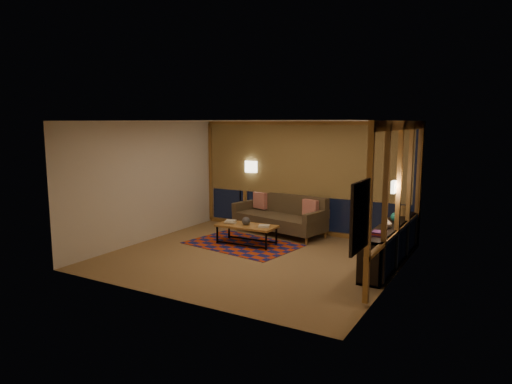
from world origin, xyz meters
The scene contains 21 objects.
floor centered at (0.00, 0.00, 0.00)m, with size 5.50×5.00×0.01m, color #927B4C.
ceiling centered at (0.00, 0.00, 2.70)m, with size 5.50×5.00×0.01m, color white.
walls centered at (0.00, 0.00, 1.35)m, with size 5.51×5.01×2.70m.
window_wall_back centered at (0.00, 2.43, 1.35)m, with size 5.30×0.16×2.60m, color #A4672E, non-canonical shape.
window_wall_right centered at (2.68, 0.60, 1.35)m, with size 0.16×3.70×2.60m, color #A4672E, non-canonical shape.
wall_art centered at (2.71, -1.85, 1.45)m, with size 0.06×0.74×0.94m, color red, non-canonical shape.
wall_sconce centered at (2.62, 0.45, 1.55)m, with size 0.12×0.18×0.22m, color #FFF4CA, non-canonical shape.
sofa centered at (-0.42, 2.00, 0.46)m, with size 2.27×0.92×0.93m, color brown, non-canonical shape.
pillow_left centered at (-1.14, 2.39, 0.67)m, with size 0.41×0.14×0.41m, color red, non-canonical shape.
pillow_right centered at (0.39, 2.02, 0.66)m, with size 0.39×0.13×0.39m, color red, non-canonical shape.
area_rug centered at (-0.67, 0.73, 0.01)m, with size 2.35×1.57×0.01m, color #B2340C.
coffee_table centered at (-0.59, 0.78, 0.22)m, with size 1.32×0.61×0.44m, color #A4672E, non-canonical shape.
book_stack_a centered at (-0.99, 0.73, 0.48)m, with size 0.27×0.21×0.08m, color beige, non-canonical shape.
book_stack_b centered at (-0.16, 0.79, 0.46)m, with size 0.22×0.17×0.04m, color beige, non-canonical shape.
ceramic_pot centered at (-0.61, 0.78, 0.53)m, with size 0.18×0.18×0.18m, color black.
floor_lamp centered at (-1.79, 2.45, 0.86)m, with size 0.57×0.37×1.71m, color black, non-canonical shape.
bookshelf centered at (2.49, 1.00, 0.38)m, with size 0.40×3.03×0.76m, color black, non-canonical shape.
basket centered at (2.47, 1.99, 0.85)m, with size 0.25×0.25×0.19m, color #B27F40.
teal_bowl centered at (2.49, 1.27, 0.85)m, with size 0.18×0.18×0.18m, color #1B7263.
vase centered at (2.49, 0.61, 0.86)m, with size 0.19×0.19×0.20m, color tan.
shelf_book_stack centered at (2.49, 0.00, 0.79)m, with size 0.16×0.22×0.06m, color beige, non-canonical shape.
Camera 1 is at (4.43, -7.64, 2.67)m, focal length 32.00 mm.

